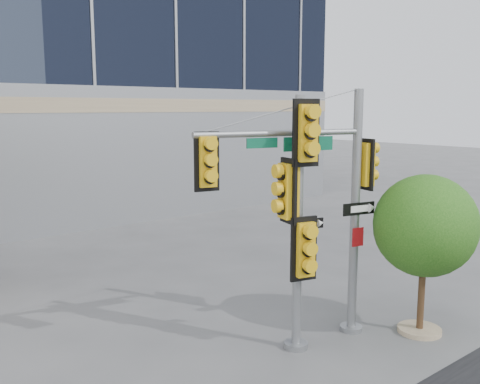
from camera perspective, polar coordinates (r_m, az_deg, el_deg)
ground at (r=11.56m, az=7.11°, el=-17.25°), size 120.00×120.00×0.00m
main_signal_pole at (r=11.53m, az=8.39°, el=0.47°), size 4.20×1.34×5.50m
secondary_signal_pole at (r=10.91m, az=6.30°, el=-1.38°), size 0.93×0.83×5.35m
street_tree at (r=12.65m, az=19.16°, el=-3.81°), size 2.34×2.29×3.65m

